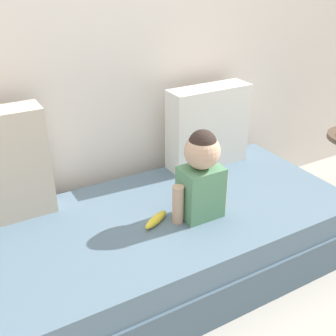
{
  "coord_description": "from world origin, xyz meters",
  "views": [
    {
      "loc": [
        -0.74,
        -1.51,
        1.52
      ],
      "look_at": [
        0.13,
        0.0,
        0.62
      ],
      "focal_mm": 43.86,
      "sensor_mm": 36.0,
      "label": 1
    }
  ],
  "objects_px": {
    "couch": "(147,250)",
    "throw_pillow_right": "(208,127)",
    "toddler": "(201,174)",
    "banana": "(156,220)"
  },
  "relations": [
    {
      "from": "couch",
      "to": "throw_pillow_right",
      "type": "relative_size",
      "value": 4.41
    },
    {
      "from": "couch",
      "to": "toddler",
      "type": "xyz_separation_m",
      "value": [
        0.25,
        -0.1,
        0.42
      ]
    },
    {
      "from": "couch",
      "to": "banana",
      "type": "xyz_separation_m",
      "value": [
        0.03,
        -0.06,
        0.21
      ]
    },
    {
      "from": "throw_pillow_right",
      "to": "toddler",
      "type": "distance_m",
      "value": 0.58
    },
    {
      "from": "throw_pillow_right",
      "to": "banana",
      "type": "height_order",
      "value": "throw_pillow_right"
    },
    {
      "from": "couch",
      "to": "banana",
      "type": "height_order",
      "value": "banana"
    },
    {
      "from": "couch",
      "to": "toddler",
      "type": "height_order",
      "value": "toddler"
    },
    {
      "from": "throw_pillow_right",
      "to": "banana",
      "type": "relative_size",
      "value": 2.94
    },
    {
      "from": "banana",
      "to": "couch",
      "type": "bearing_deg",
      "value": 115.25
    },
    {
      "from": "throw_pillow_right",
      "to": "banana",
      "type": "bearing_deg",
      "value": -144.38
    }
  ]
}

